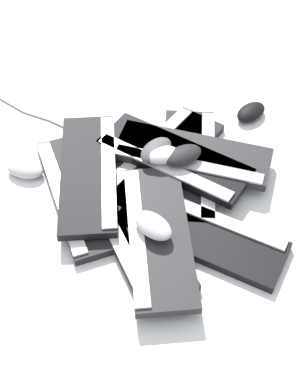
{
  "coord_description": "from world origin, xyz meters",
  "views": [
    {
      "loc": [
        -0.43,
        -0.81,
        1.12
      ],
      "look_at": [
        0.02,
        0.02,
        0.03
      ],
      "focal_mm": 50.0,
      "sensor_mm": 36.0,
      "label": 1
    }
  ],
  "objects_px": {
    "mouse_4": "(153,226)",
    "keyboard_6": "(174,158)",
    "mouse_2": "(183,155)",
    "keyboard_0": "(189,164)",
    "keyboard_2": "(80,193)",
    "keyboard_4": "(201,234)",
    "keyboard_8": "(158,235)",
    "keyboard_5": "(192,155)",
    "mouse_1": "(251,112)",
    "keyboard_3": "(135,231)",
    "mouse_3": "(156,150)",
    "keyboard_7": "(89,173)",
    "mouse_5": "(25,169)",
    "keyboard_1": "(162,159)",
    "mouse_0": "(161,155)"
  },
  "relations": [
    {
      "from": "keyboard_8",
      "to": "mouse_1",
      "type": "xyz_separation_m",
      "value": [
        0.5,
        0.3,
        -0.02
      ]
    },
    {
      "from": "keyboard_3",
      "to": "keyboard_8",
      "type": "xyz_separation_m",
      "value": [
        0.04,
        -0.06,
        0.03
      ]
    },
    {
      "from": "keyboard_1",
      "to": "keyboard_4",
      "type": "distance_m",
      "value": 0.29
    },
    {
      "from": "keyboard_1",
      "to": "keyboard_3",
      "type": "xyz_separation_m",
      "value": [
        -0.19,
        -0.19,
        0.0
      ]
    },
    {
      "from": "keyboard_1",
      "to": "keyboard_8",
      "type": "relative_size",
      "value": 0.99
    },
    {
      "from": "mouse_3",
      "to": "mouse_5",
      "type": "xyz_separation_m",
      "value": [
        -0.33,
        0.16,
        -0.06
      ]
    },
    {
      "from": "keyboard_2",
      "to": "mouse_4",
      "type": "relative_size",
      "value": 4.15
    },
    {
      "from": "keyboard_0",
      "to": "keyboard_7",
      "type": "bearing_deg",
      "value": 164.22
    },
    {
      "from": "mouse_4",
      "to": "keyboard_1",
      "type": "bearing_deg",
      "value": 129.13
    },
    {
      "from": "mouse_4",
      "to": "keyboard_6",
      "type": "bearing_deg",
      "value": 122.13
    },
    {
      "from": "keyboard_6",
      "to": "keyboard_0",
      "type": "bearing_deg",
      "value": -19.74
    },
    {
      "from": "keyboard_1",
      "to": "keyboard_5",
      "type": "height_order",
      "value": "keyboard_5"
    },
    {
      "from": "mouse_3",
      "to": "keyboard_8",
      "type": "bearing_deg",
      "value": 38.63
    },
    {
      "from": "keyboard_6",
      "to": "keyboard_8",
      "type": "relative_size",
      "value": 0.99
    },
    {
      "from": "mouse_5",
      "to": "keyboard_7",
      "type": "bearing_deg",
      "value": 6.81
    },
    {
      "from": "keyboard_2",
      "to": "mouse_1",
      "type": "xyz_separation_m",
      "value": [
        0.6,
        0.05,
        0.01
      ]
    },
    {
      "from": "mouse_1",
      "to": "mouse_3",
      "type": "distance_m",
      "value": 0.38
    },
    {
      "from": "mouse_5",
      "to": "keyboard_1",
      "type": "bearing_deg",
      "value": 24.56
    },
    {
      "from": "mouse_1",
      "to": "mouse_2",
      "type": "distance_m",
      "value": 0.34
    },
    {
      "from": "keyboard_3",
      "to": "keyboard_8",
      "type": "distance_m",
      "value": 0.07
    },
    {
      "from": "keyboard_1",
      "to": "mouse_1",
      "type": "height_order",
      "value": "mouse_1"
    },
    {
      "from": "keyboard_0",
      "to": "keyboard_4",
      "type": "relative_size",
      "value": 1.01
    },
    {
      "from": "keyboard_1",
      "to": "keyboard_7",
      "type": "distance_m",
      "value": 0.22
    },
    {
      "from": "mouse_4",
      "to": "keyboard_5",
      "type": "bearing_deg",
      "value": 112.8
    },
    {
      "from": "keyboard_2",
      "to": "mouse_0",
      "type": "bearing_deg",
      "value": -8.27
    },
    {
      "from": "keyboard_3",
      "to": "mouse_0",
      "type": "distance_m",
      "value": 0.23
    },
    {
      "from": "mouse_0",
      "to": "mouse_5",
      "type": "bearing_deg",
      "value": -4.84
    },
    {
      "from": "keyboard_8",
      "to": "mouse_4",
      "type": "height_order",
      "value": "mouse_4"
    },
    {
      "from": "keyboard_1",
      "to": "keyboard_7",
      "type": "bearing_deg",
      "value": 173.76
    },
    {
      "from": "mouse_3",
      "to": "mouse_4",
      "type": "relative_size",
      "value": 1.0
    },
    {
      "from": "keyboard_3",
      "to": "keyboard_6",
      "type": "relative_size",
      "value": 0.98
    },
    {
      "from": "keyboard_5",
      "to": "keyboard_7",
      "type": "distance_m",
      "value": 0.3
    },
    {
      "from": "keyboard_6",
      "to": "mouse_3",
      "type": "height_order",
      "value": "mouse_3"
    },
    {
      "from": "keyboard_3",
      "to": "keyboard_6",
      "type": "xyz_separation_m",
      "value": [
        0.2,
        0.16,
        0.03
      ]
    },
    {
      "from": "keyboard_8",
      "to": "mouse_2",
      "type": "height_order",
      "value": "mouse_2"
    },
    {
      "from": "mouse_0",
      "to": "mouse_5",
      "type": "xyz_separation_m",
      "value": [
        -0.34,
        0.19,
        -0.06
      ]
    },
    {
      "from": "keyboard_0",
      "to": "keyboard_8",
      "type": "bearing_deg",
      "value": -136.88
    },
    {
      "from": "keyboard_6",
      "to": "mouse_4",
      "type": "xyz_separation_m",
      "value": [
        -0.18,
        -0.21,
        0.04
      ]
    },
    {
      "from": "keyboard_8",
      "to": "mouse_3",
      "type": "xyz_separation_m",
      "value": [
        0.12,
        0.23,
        0.04
      ]
    },
    {
      "from": "mouse_5",
      "to": "mouse_4",
      "type": "bearing_deg",
      "value": -16.38
    },
    {
      "from": "keyboard_8",
      "to": "mouse_1",
      "type": "distance_m",
      "value": 0.58
    },
    {
      "from": "keyboard_0",
      "to": "mouse_4",
      "type": "bearing_deg",
      "value": -139.11
    },
    {
      "from": "keyboard_0",
      "to": "mouse_2",
      "type": "height_order",
      "value": "mouse_2"
    },
    {
      "from": "mouse_0",
      "to": "mouse_2",
      "type": "bearing_deg",
      "value": 173.47
    },
    {
      "from": "mouse_2",
      "to": "keyboard_3",
      "type": "bearing_deg",
      "value": 28.11
    },
    {
      "from": "keyboard_5",
      "to": "keyboard_7",
      "type": "relative_size",
      "value": 0.9
    },
    {
      "from": "keyboard_6",
      "to": "mouse_2",
      "type": "bearing_deg",
      "value": -72.75
    },
    {
      "from": "keyboard_0",
      "to": "keyboard_2",
      "type": "height_order",
      "value": "same"
    },
    {
      "from": "keyboard_8",
      "to": "keyboard_5",
      "type": "bearing_deg",
      "value": 42.29
    },
    {
      "from": "keyboard_3",
      "to": "keyboard_4",
      "type": "distance_m",
      "value": 0.17
    }
  ]
}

